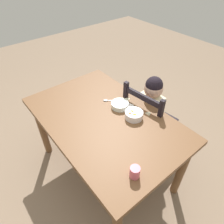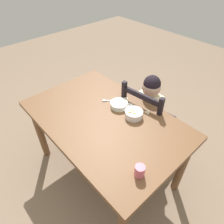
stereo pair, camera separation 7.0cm
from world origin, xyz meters
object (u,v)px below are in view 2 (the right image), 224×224
object	(u,v)px
bowl_of_carrots	(134,114)
spoon	(107,101)
child_figure	(147,107)
drinking_cup	(140,171)
dining_chair	(146,121)
dining_table	(105,126)
bowl_of_peas	(119,104)

from	to	relation	value
bowl_of_carrots	spoon	world-z (taller)	bowl_of_carrots
spoon	bowl_of_carrots	bearing A→B (deg)	4.84
child_figure	drinking_cup	size ratio (longest dim) A/B	11.61
dining_chair	child_figure	distance (m)	0.19
bowl_of_carrots	drinking_cup	distance (m)	0.54
dining_table	child_figure	world-z (taller)	child_figure
spoon	bowl_of_peas	bearing A→B (deg)	11.09
bowl_of_carrots	dining_table	bearing A→B (deg)	-129.25
bowl_of_peas	spoon	bearing A→B (deg)	-168.91
bowl_of_peas	spoon	world-z (taller)	bowl_of_peas
bowl_of_carrots	drinking_cup	xyz separation A→B (m)	(0.40, -0.37, 0.01)
dining_chair	dining_table	bearing A→B (deg)	-98.42
bowl_of_peas	child_figure	bearing A→B (deg)	73.15
bowl_of_peas	drinking_cup	xyz separation A→B (m)	(0.57, -0.37, 0.02)
dining_chair	drinking_cup	distance (m)	0.89
dining_chair	spoon	distance (m)	0.50
dining_table	bowl_of_carrots	xyz separation A→B (m)	(0.15, 0.19, 0.13)
child_figure	spoon	bearing A→B (deg)	-125.13
child_figure	bowl_of_carrots	distance (m)	0.34
child_figure	bowl_of_carrots	bearing A→B (deg)	-73.17
bowl_of_carrots	spoon	size ratio (longest dim) A/B	1.27
spoon	drinking_cup	bearing A→B (deg)	-26.00
dining_table	dining_chair	bearing A→B (deg)	81.58
dining_chair	child_figure	bearing A→B (deg)	-127.24
dining_table	dining_chair	world-z (taller)	dining_chair
dining_chair	child_figure	size ratio (longest dim) A/B	0.94
dining_chair	drinking_cup	size ratio (longest dim) A/B	10.93
drinking_cup	bowl_of_carrots	bearing A→B (deg)	136.74
dining_table	drinking_cup	world-z (taller)	drinking_cup
child_figure	dining_table	bearing A→B (deg)	-97.85
bowl_of_peas	drinking_cup	distance (m)	0.68
child_figure	drinking_cup	distance (m)	0.84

